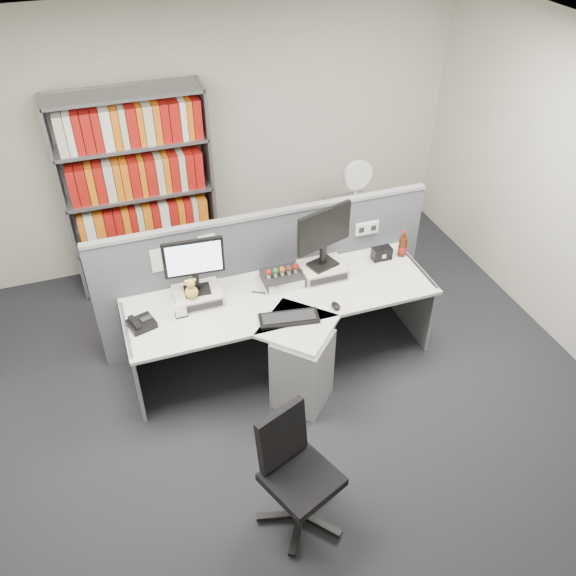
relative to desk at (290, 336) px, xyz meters
name	(u,v)px	position (x,y,z in m)	size (l,w,h in m)	color
ground	(315,425)	(0.00, -0.60, -0.46)	(5.50, 5.50, 0.00)	#25262B
room_shell	(322,237)	(0.00, -0.60, 1.33)	(5.04, 5.54, 2.72)	beige
partition	(266,273)	(0.00, 0.65, 0.19)	(3.00, 0.08, 1.27)	#545760
desk	(290,336)	(0.00, 0.00, 0.00)	(2.60, 1.20, 0.72)	silver
monitor_riser_left	(198,296)	(-0.67, 0.38, 0.31)	(0.38, 0.31, 0.10)	beige
monitor_riser_right	(323,270)	(0.43, 0.38, 0.31)	(0.38, 0.31, 0.10)	beige
monitor_left	(194,262)	(-0.67, 0.38, 0.66)	(0.48, 0.17, 0.49)	black
monitor_right	(324,233)	(0.43, 0.38, 0.69)	(0.52, 0.24, 0.55)	black
desktop_pc	(282,278)	(0.06, 0.40, 0.31)	(0.32, 0.29, 0.08)	black
figurines	(282,270)	(0.06, 0.38, 0.40)	(0.29, 0.05, 0.09)	beige
keyboard	(289,318)	(-0.04, -0.09, 0.28)	(0.50, 0.25, 0.03)	black
mouse	(336,306)	(0.37, -0.07, 0.28)	(0.07, 0.11, 0.04)	black
desk_phone	(141,323)	(-1.16, 0.21, 0.30)	(0.24, 0.23, 0.08)	black
desk_calendar	(181,311)	(-0.84, 0.24, 0.31)	(0.10, 0.07, 0.12)	black
plush_toy	(191,290)	(-0.73, 0.31, 0.44)	(0.11, 0.11, 0.18)	gold
speaker	(382,253)	(1.02, 0.43, 0.32)	(0.17, 0.10, 0.12)	black
cola_bottle	(403,246)	(1.22, 0.42, 0.36)	(0.08, 0.08, 0.26)	#3F190A
shelving_unit	(140,196)	(-0.90, 1.85, 0.52)	(1.41, 0.40, 2.00)	slate
filing_cabinet	(352,235)	(1.20, 1.40, -0.11)	(0.45, 0.61, 0.70)	slate
desk_fan	(357,178)	(1.20, 1.40, 0.57)	(0.31, 0.19, 0.53)	white
office_chair	(294,468)	(-0.41, -1.26, 0.03)	(0.60, 0.59, 0.91)	silver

